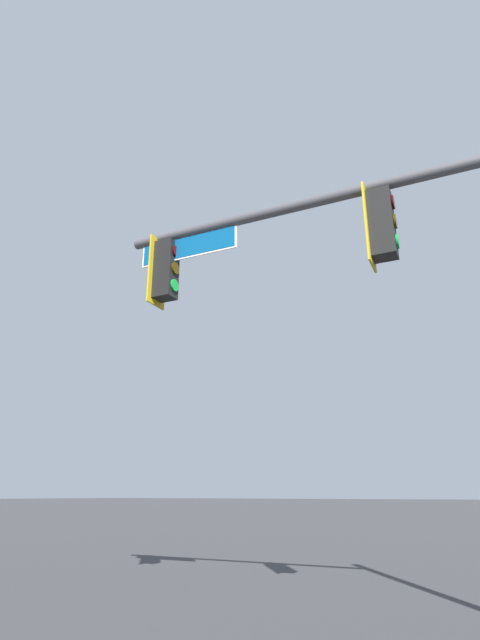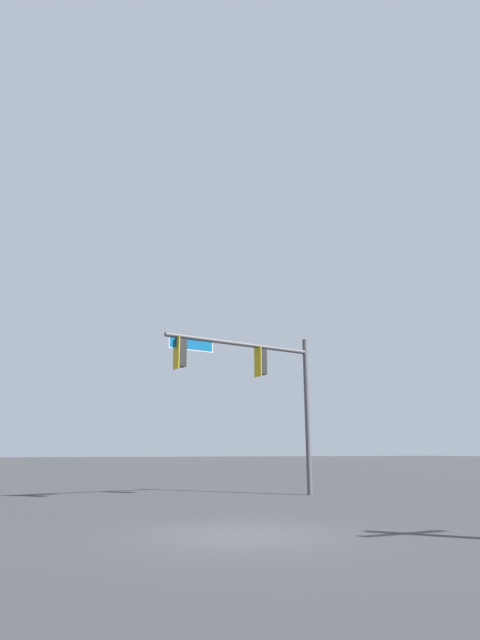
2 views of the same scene
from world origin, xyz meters
name	(u,v)px [view 1 (image 1 of 2)]	position (x,y,z in m)	size (l,w,h in m)	color
signal_pole_near	(371,262)	(-4.42, -8.19, 4.94)	(6.99, 1.28, 6.79)	#47474C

